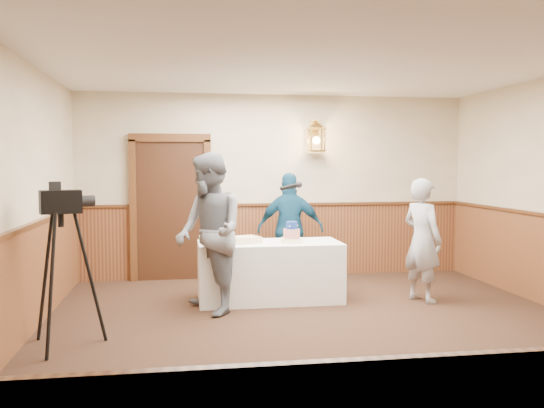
{
  "coord_description": "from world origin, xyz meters",
  "views": [
    {
      "loc": [
        -1.44,
        -5.27,
        1.74
      ],
      "look_at": [
        -0.34,
        1.7,
        1.25
      ],
      "focal_mm": 38.0,
      "sensor_mm": 36.0,
      "label": 1
    }
  ],
  "objects_px": {
    "sheet_cake_yellow": "(244,240)",
    "interviewer": "(209,233)",
    "display_table": "(270,271)",
    "sheet_cake_green": "(212,239)",
    "tiered_cake": "(292,234)",
    "baker": "(422,240)",
    "assistant_p": "(290,229)",
    "tv_camera_rig": "(63,277)"
  },
  "relations": [
    {
      "from": "sheet_cake_yellow",
      "to": "interviewer",
      "type": "xyz_separation_m",
      "value": [
        -0.45,
        -0.5,
        0.15
      ]
    },
    {
      "from": "display_table",
      "to": "sheet_cake_yellow",
      "type": "xyz_separation_m",
      "value": [
        -0.33,
        -0.02,
        0.41
      ]
    },
    {
      "from": "sheet_cake_green",
      "to": "interviewer",
      "type": "bearing_deg",
      "value": -95.83
    },
    {
      "from": "tiered_cake",
      "to": "sheet_cake_yellow",
      "type": "distance_m",
      "value": 0.61
    },
    {
      "from": "tiered_cake",
      "to": "sheet_cake_green",
      "type": "xyz_separation_m",
      "value": [
        -0.99,
        0.21,
        -0.07
      ]
    },
    {
      "from": "baker",
      "to": "sheet_cake_yellow",
      "type": "bearing_deg",
      "value": 56.54
    },
    {
      "from": "tiered_cake",
      "to": "assistant_p",
      "type": "height_order",
      "value": "assistant_p"
    },
    {
      "from": "sheet_cake_green",
      "to": "tv_camera_rig",
      "type": "xyz_separation_m",
      "value": [
        -1.5,
        -1.69,
        -0.11
      ]
    },
    {
      "from": "sheet_cake_green",
      "to": "display_table",
      "type": "bearing_deg",
      "value": -11.12
    },
    {
      "from": "display_table",
      "to": "interviewer",
      "type": "relative_size",
      "value": 0.96
    },
    {
      "from": "sheet_cake_yellow",
      "to": "interviewer",
      "type": "relative_size",
      "value": 0.2
    },
    {
      "from": "display_table",
      "to": "assistant_p",
      "type": "distance_m",
      "value": 1.09
    },
    {
      "from": "tiered_cake",
      "to": "baker",
      "type": "distance_m",
      "value": 1.65
    },
    {
      "from": "sheet_cake_yellow",
      "to": "assistant_p",
      "type": "distance_m",
      "value": 1.2
    },
    {
      "from": "tiered_cake",
      "to": "sheet_cake_green",
      "type": "relative_size",
      "value": 0.94
    },
    {
      "from": "display_table",
      "to": "sheet_cake_yellow",
      "type": "height_order",
      "value": "sheet_cake_yellow"
    },
    {
      "from": "sheet_cake_green",
      "to": "assistant_p",
      "type": "distance_m",
      "value": 1.38
    },
    {
      "from": "tiered_cake",
      "to": "sheet_cake_yellow",
      "type": "bearing_deg",
      "value": 175.74
    },
    {
      "from": "sheet_cake_green",
      "to": "assistant_p",
      "type": "relative_size",
      "value": 0.19
    },
    {
      "from": "display_table",
      "to": "tv_camera_rig",
      "type": "xyz_separation_m",
      "value": [
        -2.22,
        -1.55,
        0.3
      ]
    },
    {
      "from": "tiered_cake",
      "to": "assistant_p",
      "type": "distance_m",
      "value": 0.97
    },
    {
      "from": "sheet_cake_green",
      "to": "baker",
      "type": "bearing_deg",
      "value": -10.51
    },
    {
      "from": "sheet_cake_green",
      "to": "baker",
      "type": "height_order",
      "value": "baker"
    },
    {
      "from": "tv_camera_rig",
      "to": "tiered_cake",
      "type": "bearing_deg",
      "value": 11.75
    },
    {
      "from": "interviewer",
      "to": "display_table",
      "type": "bearing_deg",
      "value": 103.87
    },
    {
      "from": "baker",
      "to": "assistant_p",
      "type": "height_order",
      "value": "assistant_p"
    },
    {
      "from": "tiered_cake",
      "to": "baker",
      "type": "bearing_deg",
      "value": -9.79
    },
    {
      "from": "sheet_cake_yellow",
      "to": "assistant_p",
      "type": "xyz_separation_m",
      "value": [
        0.77,
        0.91,
        0.02
      ]
    },
    {
      "from": "display_table",
      "to": "tiered_cake",
      "type": "distance_m",
      "value": 0.55
    },
    {
      "from": "interviewer",
      "to": "assistant_p",
      "type": "relative_size",
      "value": 1.17
    },
    {
      "from": "display_table",
      "to": "tiered_cake",
      "type": "xyz_separation_m",
      "value": [
        0.27,
        -0.06,
        0.48
      ]
    },
    {
      "from": "sheet_cake_green",
      "to": "assistant_p",
      "type": "xyz_separation_m",
      "value": [
        1.16,
        0.75,
        0.02
      ]
    },
    {
      "from": "interviewer",
      "to": "baker",
      "type": "height_order",
      "value": "interviewer"
    },
    {
      "from": "interviewer",
      "to": "tv_camera_rig",
      "type": "relative_size",
      "value": 1.26
    },
    {
      "from": "display_table",
      "to": "interviewer",
      "type": "bearing_deg",
      "value": -146.78
    },
    {
      "from": "tiered_cake",
      "to": "baker",
      "type": "relative_size",
      "value": 0.19
    },
    {
      "from": "display_table",
      "to": "sheet_cake_yellow",
      "type": "bearing_deg",
      "value": -176.81
    },
    {
      "from": "baker",
      "to": "tv_camera_rig",
      "type": "xyz_separation_m",
      "value": [
        -4.12,
        -1.2,
        -0.11
      ]
    },
    {
      "from": "sheet_cake_green",
      "to": "interviewer",
      "type": "xyz_separation_m",
      "value": [
        -0.07,
        -0.66,
        0.16
      ]
    },
    {
      "from": "tiered_cake",
      "to": "interviewer",
      "type": "distance_m",
      "value": 1.16
    },
    {
      "from": "assistant_p",
      "to": "baker",
      "type": "bearing_deg",
      "value": 148.99
    },
    {
      "from": "sheet_cake_green",
      "to": "interviewer",
      "type": "relative_size",
      "value": 0.16
    }
  ]
}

